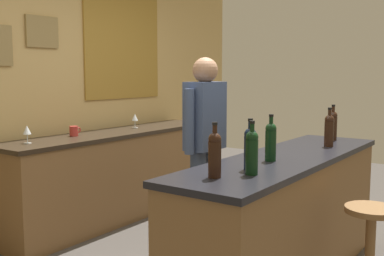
% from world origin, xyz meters
% --- Properties ---
extents(back_wall, '(6.00, 0.09, 2.80)m').
position_xyz_m(back_wall, '(0.01, 2.03, 1.42)').
color(back_wall, tan).
rests_on(back_wall, ground_plane).
extents(bar_counter, '(2.31, 0.60, 0.92)m').
position_xyz_m(bar_counter, '(0.00, -0.40, 0.46)').
color(bar_counter, brown).
rests_on(bar_counter, ground_plane).
extents(side_counter, '(2.63, 0.56, 0.90)m').
position_xyz_m(side_counter, '(0.40, 1.65, 0.45)').
color(side_counter, brown).
rests_on(side_counter, ground_plane).
extents(bartender, '(0.52, 0.21, 1.62)m').
position_xyz_m(bartender, '(0.21, 0.42, 0.94)').
color(bartender, '#384766').
rests_on(bartender, ground_plane).
extents(bar_stool, '(0.32, 0.32, 0.68)m').
position_xyz_m(bar_stool, '(-0.10, -1.01, 0.46)').
color(bar_stool, brown).
rests_on(bar_stool, ground_plane).
extents(wine_bottle_a, '(0.07, 0.07, 0.31)m').
position_xyz_m(wine_bottle_a, '(-0.86, -0.36, 1.06)').
color(wine_bottle_a, black).
rests_on(wine_bottle_a, bar_counter).
extents(wine_bottle_b, '(0.07, 0.07, 0.31)m').
position_xyz_m(wine_bottle_b, '(-0.68, -0.49, 1.06)').
color(wine_bottle_b, black).
rests_on(wine_bottle_b, bar_counter).
extents(wine_bottle_c, '(0.07, 0.07, 0.31)m').
position_xyz_m(wine_bottle_c, '(-0.56, -0.42, 1.06)').
color(wine_bottle_c, black).
rests_on(wine_bottle_c, bar_counter).
extents(wine_bottle_d, '(0.07, 0.07, 0.31)m').
position_xyz_m(wine_bottle_d, '(-0.24, -0.39, 1.06)').
color(wine_bottle_d, black).
rests_on(wine_bottle_d, bar_counter).
extents(wine_bottle_e, '(0.07, 0.07, 0.31)m').
position_xyz_m(wine_bottle_e, '(0.57, -0.50, 1.06)').
color(wine_bottle_e, black).
rests_on(wine_bottle_e, bar_counter).
extents(wine_bottle_f, '(0.07, 0.07, 0.31)m').
position_xyz_m(wine_bottle_f, '(0.93, -0.41, 1.06)').
color(wine_bottle_f, black).
rests_on(wine_bottle_f, bar_counter).
extents(wine_glass_a, '(0.07, 0.07, 0.16)m').
position_xyz_m(wine_glass_a, '(-0.62, 1.67, 1.01)').
color(wine_glass_a, silver).
rests_on(wine_glass_a, side_counter).
extents(wine_glass_b, '(0.07, 0.07, 0.16)m').
position_xyz_m(wine_glass_b, '(0.74, 1.70, 1.01)').
color(wine_glass_b, silver).
rests_on(wine_glass_b, side_counter).
extents(coffee_mug, '(0.12, 0.08, 0.09)m').
position_xyz_m(coffee_mug, '(-0.08, 1.72, 0.95)').
color(coffee_mug, '#B2332D').
rests_on(coffee_mug, side_counter).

